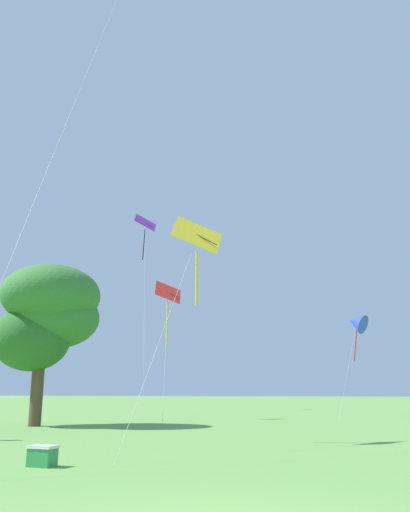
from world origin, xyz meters
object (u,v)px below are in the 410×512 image
Objects in this scene: kite_purple_streamer at (145,232)px; picnic_cooler at (42,456)px; kite_yellow_diamond at (196,247)px; kite_blue_delta at (356,322)px; tree_right_cluster at (47,314)px; kite_red_high at (168,303)px.

picnic_cooler is (16.10, -35.15, -16.83)m from kite_purple_streamer.
kite_blue_delta is (2.93, 24.94, 0.21)m from kite_yellow_diamond.
kite_yellow_diamond is at bearing -59.31° from kite_purple_streamer.
kite_blue_delta is at bearing 83.30° from kite_yellow_diamond.
kite_yellow_diamond is 0.81× the size of kite_blue_delta.
kite_yellow_diamond is at bearing -27.98° from tree_right_cluster.
picnic_cooler is (-3.97, -31.22, -6.41)m from kite_blue_delta.
kite_blue_delta reaches higher than picnic_cooler.
kite_red_high is 1.10× the size of kite_yellow_diamond.
tree_right_cluster is 15.61m from picnic_cooler.
kite_blue_delta is at bearing 56.32° from tree_right_cluster.
tree_right_cluster is at bearing -108.85° from kite_red_high.
kite_red_high is at bearing -131.90° from kite_blue_delta.
kite_yellow_diamond is at bearing 80.58° from picnic_cooler.
kite_purple_streamer reaches higher than kite_red_high.
kite_blue_delta is at bearing 48.10° from kite_red_high.
kite_red_high is at bearing -57.48° from kite_purple_streamer.
kite_blue_delta is 23.55m from tree_right_cluster.
kite_yellow_diamond is (17.14, -28.87, -10.63)m from kite_purple_streamer.
picnic_cooler is (6.29, -19.77, -6.71)m from kite_red_high.
kite_purple_streamer is 2.48× the size of kite_yellow_diamond.
kite_purple_streamer is at bearing 168.91° from kite_blue_delta.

